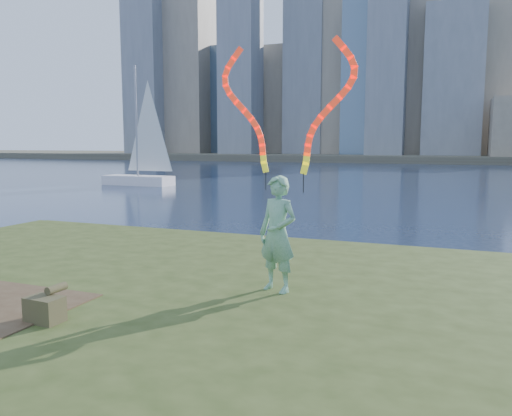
% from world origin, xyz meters
% --- Properties ---
extents(ground, '(320.00, 320.00, 0.00)m').
position_xyz_m(ground, '(0.00, 0.00, 0.00)').
color(ground, '#19263F').
rests_on(ground, ground).
extents(grassy_knoll, '(20.00, 18.00, 0.80)m').
position_xyz_m(grassy_knoll, '(0.00, -2.30, 0.34)').
color(grassy_knoll, '#354418').
rests_on(grassy_knoll, ground).
extents(far_shore, '(320.00, 40.00, 1.20)m').
position_xyz_m(far_shore, '(0.00, 95.00, 0.60)').
color(far_shore, '#4F4A3A').
rests_on(far_shore, ground).
extents(woman_with_ribbons, '(2.04, 0.78, 4.21)m').
position_xyz_m(woman_with_ribbons, '(1.87, -0.44, 2.19)').
color(woman_with_ribbons, '#237C3F').
rests_on(woman_with_ribbons, grassy_knoll).
extents(canvas_bag, '(0.49, 0.55, 0.45)m').
position_xyz_m(canvas_bag, '(-0.56, -2.91, 0.99)').
color(canvas_bag, '#433D21').
rests_on(canvas_bag, grassy_knoll).
extents(sailboat, '(6.00, 2.05, 9.06)m').
position_xyz_m(sailboat, '(-17.77, 24.53, 1.56)').
color(sailboat, white).
rests_on(sailboat, ground).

